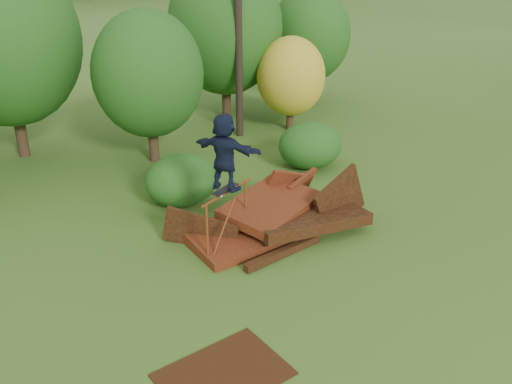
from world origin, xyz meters
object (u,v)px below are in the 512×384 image
flat_plate (223,374)px  utility_pole (238,10)px  scrap_pile (276,218)px  skater (225,152)px

flat_plate → utility_pole: utility_pole is taller
flat_plate → utility_pole: 14.00m
flat_plate → scrap_pile: bearing=47.0°
skater → scrap_pile: bearing=-117.6°
skater → flat_plate: (-2.19, -3.91, -2.63)m
scrap_pile → skater: bearing=-176.0°
scrap_pile → skater: skater is taller
scrap_pile → utility_pole: utility_pole is taller
utility_pole → flat_plate: bearing=-120.9°
skater → flat_plate: bearing=119.1°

